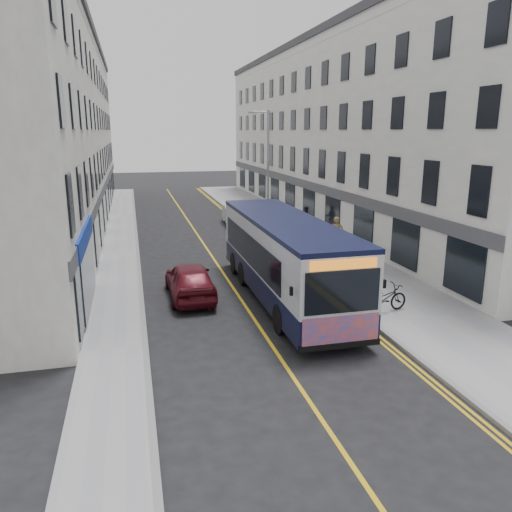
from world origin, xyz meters
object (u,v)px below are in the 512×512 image
streetlamp (267,170)px  car_white (235,215)px  city_bus (284,256)px  pedestrian_near (337,234)px  pedestrian_far (307,218)px  car_maroon (190,280)px  bicycle (384,299)px

streetlamp → car_white: bearing=100.3°
city_bus → pedestrian_near: size_ratio=5.92×
pedestrian_far → car_white: (-4.32, 3.60, -0.23)m
car_maroon → streetlamp: bearing=-121.1°
city_bus → pedestrian_near: (5.26, 6.92, -0.74)m
bicycle → car_maroon: bearing=51.5°
pedestrian_far → car_maroon: size_ratio=0.36×
bicycle → car_maroon: (-6.85, 3.80, 0.11)m
streetlamp → pedestrian_near: (2.84, -4.72, -3.28)m
bicycle → pedestrian_near: pedestrian_near is taller
bicycle → car_white: size_ratio=0.48×
city_bus → pedestrian_near: 8.72m
pedestrian_near → city_bus: bearing=-124.4°
city_bus → car_maroon: city_bus is taller
streetlamp → car_maroon: size_ratio=1.78×
city_bus → bicycle: size_ratio=5.76×
pedestrian_near → bicycle: bearing=-99.8°
bicycle → pedestrian_near: 9.87m
pedestrian_far → car_white: size_ratio=0.38×
pedestrian_far → car_maroon: 15.55m
city_bus → car_maroon: (-3.75, 1.09, -1.08)m
streetlamp → bicycle: (0.68, -14.34, -3.73)m
car_white → pedestrian_near: bearing=-65.6°
car_white → city_bus: bearing=-91.2°
pedestrian_far → car_maroon: bearing=-154.6°
streetlamp → car_maroon: streetlamp is taller
car_maroon → pedestrian_far: bearing=-128.5°
pedestrian_near → pedestrian_far: size_ratio=1.22×
streetlamp → pedestrian_near: bearing=-58.9°
pedestrian_far → streetlamp: bearing=-179.2°
streetlamp → bicycle: bearing=-87.3°
pedestrian_near → car_white: size_ratio=0.46×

